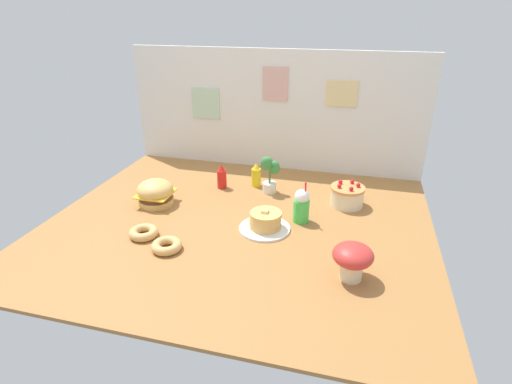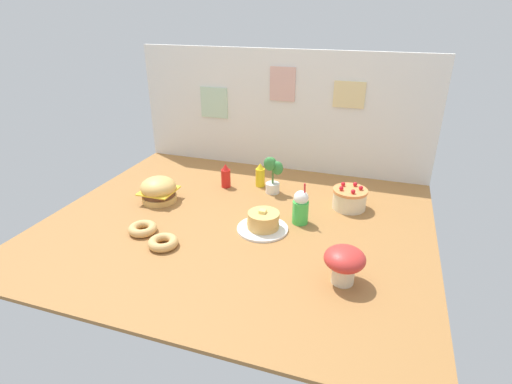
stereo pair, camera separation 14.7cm
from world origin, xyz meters
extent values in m
cube|color=#9E6B38|center=(0.00, 0.00, -0.01)|extent=(2.26, 1.93, 0.02)
cube|color=silver|center=(0.00, 0.96, 0.45)|extent=(2.26, 0.03, 0.91)
cube|color=#B2D1B2|center=(-0.54, 0.94, 0.49)|extent=(0.23, 0.01, 0.24)
cube|color=#D8A599|center=(0.01, 0.94, 0.66)|extent=(0.19, 0.01, 0.25)
cube|color=beige|center=(0.50, 0.94, 0.62)|extent=(0.22, 0.01, 0.18)
cylinder|color=#DBA859|center=(-0.59, 0.11, 0.02)|extent=(0.23, 0.23, 0.04)
cylinder|color=#59331E|center=(-0.59, 0.11, 0.05)|extent=(0.21, 0.21, 0.03)
cube|color=yellow|center=(-0.59, 0.11, 0.07)|extent=(0.22, 0.22, 0.01)
ellipsoid|color=#E5B260|center=(-0.59, 0.11, 0.10)|extent=(0.23, 0.23, 0.13)
cylinder|color=white|center=(0.17, -0.03, 0.01)|extent=(0.30, 0.30, 0.01)
cylinder|color=#E0AD5B|center=(0.18, -0.03, 0.03)|extent=(0.18, 0.18, 0.02)
cylinder|color=#E0AD5B|center=(0.17, -0.03, 0.05)|extent=(0.18, 0.18, 0.02)
cylinder|color=#E0AD5B|center=(0.18, -0.03, 0.07)|extent=(0.18, 0.18, 0.02)
cylinder|color=#E0AD5B|center=(0.18, -0.03, 0.10)|extent=(0.18, 0.18, 0.02)
cube|color=#F7E072|center=(0.17, -0.03, 0.12)|extent=(0.04, 0.04, 0.02)
cylinder|color=beige|center=(0.62, 0.41, 0.06)|extent=(0.21, 0.21, 0.11)
cylinder|color=#EA8C4C|center=(0.62, 0.41, 0.12)|extent=(0.22, 0.22, 0.02)
sphere|color=red|center=(0.68, 0.42, 0.15)|extent=(0.03, 0.03, 0.03)
sphere|color=red|center=(0.64, 0.47, 0.15)|extent=(0.03, 0.03, 0.03)
sphere|color=red|center=(0.56, 0.44, 0.15)|extent=(0.03, 0.03, 0.03)
sphere|color=red|center=(0.56, 0.37, 0.15)|extent=(0.03, 0.03, 0.03)
sphere|color=red|center=(0.64, 0.35, 0.15)|extent=(0.03, 0.03, 0.03)
cylinder|color=red|center=(-0.26, 0.47, 0.07)|extent=(0.07, 0.07, 0.13)
cone|color=red|center=(-0.26, 0.47, 0.15)|extent=(0.05, 0.05, 0.04)
cylinder|color=yellow|center=(-0.03, 0.56, 0.07)|extent=(0.07, 0.07, 0.13)
cone|color=yellow|center=(-0.03, 0.56, 0.15)|extent=(0.05, 0.05, 0.04)
cylinder|color=green|center=(0.36, 0.12, 0.07)|extent=(0.10, 0.10, 0.14)
sphere|color=white|center=(0.36, 0.12, 0.16)|extent=(0.09, 0.09, 0.09)
cylinder|color=red|center=(0.38, 0.12, 0.19)|extent=(0.01, 0.03, 0.14)
torus|color=tan|center=(-0.47, -0.28, 0.02)|extent=(0.16, 0.16, 0.05)
torus|color=brown|center=(-0.47, -0.28, 0.03)|extent=(0.16, 0.16, 0.04)
torus|color=tan|center=(-0.28, -0.37, 0.02)|extent=(0.16, 0.16, 0.05)
torus|color=#F2E5C6|center=(-0.28, -0.37, 0.03)|extent=(0.16, 0.16, 0.04)
cylinder|color=white|center=(0.08, 0.48, 0.04)|extent=(0.10, 0.10, 0.07)
cylinder|color=#4C7238|center=(0.08, 0.48, 0.13)|extent=(0.01, 0.01, 0.12)
ellipsoid|color=#38843D|center=(0.11, 0.48, 0.18)|extent=(0.08, 0.05, 0.10)
ellipsoid|color=#38843D|center=(0.07, 0.50, 0.20)|extent=(0.08, 0.05, 0.10)
ellipsoid|color=#38843D|center=(0.07, 0.45, 0.22)|extent=(0.08, 0.05, 0.10)
cylinder|color=beige|center=(0.68, -0.38, 0.04)|extent=(0.11, 0.11, 0.09)
ellipsoid|color=red|center=(0.68, -0.38, 0.13)|extent=(0.19, 0.19, 0.11)
camera|label=1|loc=(0.64, -2.01, 1.18)|focal=28.13mm
camera|label=2|loc=(0.78, -1.96, 1.18)|focal=28.13mm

